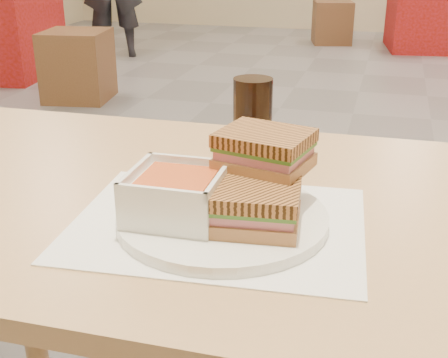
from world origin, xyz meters
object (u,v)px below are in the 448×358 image
(soup_bowl, at_px, (177,196))
(panini_lower, at_px, (252,206))
(main_table, at_px, (204,261))
(bg_chair_0l, at_px, (13,46))
(bg_table_2, at_px, (431,15))
(cola_glass, at_px, (252,120))
(plate, at_px, (223,218))
(bg_chair_2l, at_px, (332,22))
(bg_chair_0r, at_px, (78,66))

(soup_bowl, distance_m, panini_lower, 0.10)
(panini_lower, bearing_deg, main_table, 131.79)
(bg_chair_0l, bearing_deg, bg_table_2, 30.50)
(main_table, distance_m, cola_glass, 0.25)
(plate, height_order, bg_chair_2l, plate)
(bg_table_2, distance_m, bg_chair_0r, 3.78)
(plate, bearing_deg, bg_chair_0r, 122.30)
(bg_chair_0l, bearing_deg, soup_bowl, -52.70)
(bg_chair_0r, distance_m, bg_chair_2l, 3.28)
(plate, distance_m, bg_table_2, 5.96)
(plate, height_order, panini_lower, panini_lower)
(panini_lower, distance_m, bg_table_2, 5.98)
(cola_glass, bearing_deg, bg_chair_0l, 129.75)
(bg_chair_0l, height_order, bg_chair_2l, bg_chair_2l)
(panini_lower, bearing_deg, cola_glass, 103.01)
(plate, height_order, soup_bowl, soup_bowl)
(panini_lower, height_order, bg_chair_2l, panini_lower)
(plate, bearing_deg, bg_chair_0l, 128.00)
(soup_bowl, distance_m, bg_chair_2l, 6.08)
(main_table, bearing_deg, cola_glass, 78.24)
(main_table, relative_size, bg_chair_0l, 2.50)
(bg_chair_0l, bearing_deg, cola_glass, -50.25)
(panini_lower, relative_size, cola_glass, 0.91)
(bg_table_2, bearing_deg, cola_glass, -95.77)
(panini_lower, relative_size, bg_chair_2l, 0.27)
(main_table, distance_m, soup_bowl, 0.19)
(main_table, distance_m, panini_lower, 0.22)
(bg_chair_2l, bearing_deg, bg_chair_0l, -139.26)
(plate, distance_m, bg_chair_0l, 4.89)
(cola_glass, distance_m, bg_chair_0l, 4.69)
(cola_glass, relative_size, bg_chair_0l, 0.29)
(cola_glass, relative_size, bg_table_2, 0.16)
(main_table, height_order, cola_glass, cola_glass)
(bg_chair_0l, bearing_deg, bg_chair_2l, 40.74)
(main_table, distance_m, bg_chair_0r, 3.58)
(soup_bowl, height_order, bg_chair_0l, soup_bowl)
(plate, distance_m, soup_bowl, 0.07)
(bg_table_2, xyz_separation_m, bg_chair_0l, (-3.54, -2.09, -0.14))
(bg_chair_0l, relative_size, bg_chair_0r, 0.98)
(bg_chair_0l, height_order, bg_chair_0r, bg_chair_0r)
(panini_lower, bearing_deg, bg_chair_0r, 122.68)
(plate, xyz_separation_m, panini_lower, (0.05, -0.02, 0.03))
(bg_chair_0l, distance_m, bg_chair_0r, 1.27)
(plate, relative_size, bg_chair_0r, 0.57)
(main_table, bearing_deg, bg_table_2, 84.06)
(main_table, distance_m, bg_chair_0l, 4.77)
(panini_lower, height_order, bg_chair_0r, panini_lower)
(plate, relative_size, bg_table_2, 0.31)
(panini_lower, bearing_deg, bg_chair_2l, 94.73)
(panini_lower, xyz_separation_m, bg_chair_0l, (-3.04, 3.85, -0.58))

